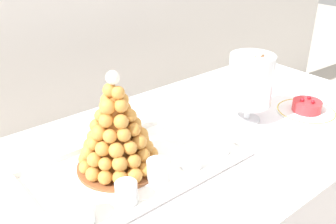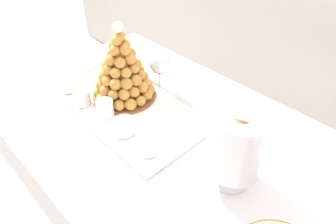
{
  "view_description": "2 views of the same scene",
  "coord_description": "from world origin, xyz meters",
  "views": [
    {
      "loc": [
        -0.76,
        -0.73,
        1.37
      ],
      "look_at": [
        -0.2,
        -0.06,
        0.92
      ],
      "focal_mm": 40.0,
      "sensor_mm": 36.0,
      "label": 1
    },
    {
      "loc": [
        0.45,
        -0.51,
        1.42
      ],
      "look_at": [
        -0.06,
        -0.02,
        0.86
      ],
      "focal_mm": 32.86,
      "sensor_mm": 36.0,
      "label": 2
    }
  ],
  "objects": [
    {
      "name": "macaron_goblet",
      "position": [
        0.18,
        -0.02,
        0.9
      ],
      "size": [
        0.15,
        0.15,
        0.24
      ],
      "color": "white",
      "rests_on": "buffet_table"
    },
    {
      "name": "dessert_cup_left",
      "position": [
        -0.5,
        -0.11,
        0.79
      ],
      "size": [
        0.06,
        0.06,
        0.05
      ],
      "color": "silver",
      "rests_on": "serving_tray"
    },
    {
      "name": "dessert_cup_mid_left",
      "position": [
        -0.38,
        -0.12,
        0.79
      ],
      "size": [
        0.05,
        0.05,
        0.05
      ],
      "color": "silver",
      "rests_on": "serving_tray"
    },
    {
      "name": "dessert_cup_mid_right",
      "position": [
        -0.16,
        -0.11,
        0.79
      ],
      "size": [
        0.06,
        0.06,
        0.05
      ],
      "color": "silver",
      "rests_on": "serving_tray"
    },
    {
      "name": "dessert_cup_centre",
      "position": [
        -0.28,
        -0.1,
        0.79
      ],
      "size": [
        0.06,
        0.06,
        0.06
      ],
      "color": "silver",
      "rests_on": "serving_tray"
    },
    {
      "name": "dessert_cup_right",
      "position": [
        -0.05,
        -0.11,
        0.79
      ],
      "size": [
        0.06,
        0.06,
        0.05
      ],
      "color": "silver",
      "rests_on": "serving_tray"
    },
    {
      "name": "serving_tray",
      "position": [
        -0.27,
        -0.02,
        0.76
      ],
      "size": [
        0.6,
        0.33,
        0.02
      ],
      "color": "white",
      "rests_on": "buffet_table"
    },
    {
      "name": "croquembouche",
      "position": [
        -0.32,
        0.01,
        0.87
      ],
      "size": [
        0.23,
        0.23,
        0.28
      ],
      "color": "brown",
      "rests_on": "serving_tray"
    },
    {
      "name": "buffet_table",
      "position": [
        0.0,
        0.0,
        0.66
      ],
      "size": [
        1.48,
        0.79,
        0.76
      ],
      "color": "brown",
      "rests_on": "ground_plane"
    },
    {
      "name": "wine_glass",
      "position": [
        -0.26,
        0.13,
        0.88
      ],
      "size": [
        0.08,
        0.08,
        0.17
      ],
      "color": "silver",
      "rests_on": "buffet_table"
    }
  ]
}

